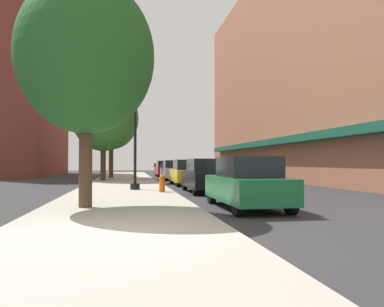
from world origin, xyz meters
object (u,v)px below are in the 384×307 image
object	(u,v)px
fire_hydrant	(162,183)
parking_meter_far	(162,172)
tree_far	(86,57)
car_black	(205,176)
car_yellow	(187,173)
car_green	(247,183)
parking_meter_near	(155,170)
car_red	(165,169)
lamppost	(135,128)
tree_mid	(111,119)
car_silver	(173,170)
tree_near	(103,115)

from	to	relation	value
fire_hydrant	parking_meter_far	xyz separation A→B (m)	(0.26, 3.02, 0.43)
tree_far	car_black	bearing A→B (deg)	50.72
car_yellow	fire_hydrant	bearing A→B (deg)	-106.37
car_yellow	car_black	bearing A→B (deg)	-88.04
car_green	car_yellow	distance (m)	12.25
parking_meter_near	car_red	world-z (taller)	car_red
lamppost	parking_meter_far	size ratio (longest dim) A/B	4.50
parking_meter_far	tree_mid	distance (m)	14.91
tree_mid	car_silver	xyz separation A→B (m)	(5.27, -2.83, -4.62)
lamppost	car_black	world-z (taller)	lamppost
parking_meter_near	car_red	distance (m)	13.22
parking_meter_near	car_yellow	world-z (taller)	car_yellow
parking_meter_near	car_black	distance (m)	7.64
parking_meter_far	car_red	world-z (taller)	car_red
parking_meter_far	parking_meter_near	bearing A→B (deg)	90.00
lamppost	tree_near	size ratio (longest dim) A/B	0.76
parking_meter_near	tree_near	xyz separation A→B (m)	(-3.68, 3.49, 4.15)
lamppost	parking_meter_near	bearing A→B (deg)	77.17
lamppost	car_red	xyz separation A→B (m)	(3.41, 19.49, -2.39)
car_black	car_silver	size ratio (longest dim) A/B	1.00
parking_meter_near	car_yellow	distance (m)	2.50
tree_mid	car_black	world-z (taller)	tree_mid
tree_far	car_yellow	xyz separation A→B (m)	(5.03, 11.98, -3.92)
car_green	tree_near	bearing A→B (deg)	108.11
tree_mid	car_black	distance (m)	17.46
car_black	car_yellow	world-z (taller)	same
car_red	tree_near	bearing A→B (deg)	-119.23
tree_mid	tree_far	xyz separation A→B (m)	(0.24, -22.14, -0.70)
lamppost	fire_hydrant	xyz separation A→B (m)	(1.20, -1.83, -2.68)
car_black	parking_meter_far	bearing A→B (deg)	133.03
parking_meter_far	car_silver	size ratio (longest dim) A/B	0.30
tree_near	car_green	size ratio (longest dim) A/B	1.81
tree_mid	car_yellow	bearing A→B (deg)	-62.57
car_green	fire_hydrant	bearing A→B (deg)	111.74
lamppost	fire_hydrant	distance (m)	3.46
parking_meter_far	tree_mid	world-z (taller)	tree_mid
parking_meter_far	car_green	xyz separation A→B (m)	(1.95, -8.59, -0.14)
tree_near	car_red	world-z (taller)	tree_near
tree_mid	lamppost	bearing A→B (deg)	-82.93
parking_meter_far	tree_far	bearing A→B (deg)	-110.33
tree_far	fire_hydrant	bearing A→B (deg)	61.97
car_red	parking_meter_near	bearing A→B (deg)	-97.29
fire_hydrant	car_green	bearing A→B (deg)	-68.34
car_yellow	car_green	bearing A→B (deg)	-88.04
fire_hydrant	tree_mid	bearing A→B (deg)	100.30
parking_meter_far	car_black	bearing A→B (deg)	-48.04
parking_meter_near	tree_mid	xyz separation A→B (m)	(-3.32, 8.60, 4.48)
tree_mid	car_black	xyz separation A→B (m)	(5.27, -15.99, -4.62)
parking_meter_far	car_silver	world-z (taller)	car_silver
car_black	tree_near	bearing A→B (deg)	118.43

